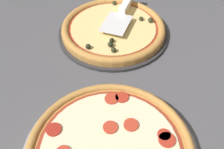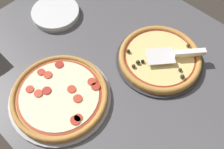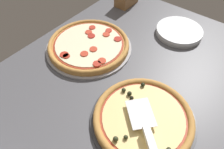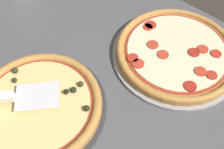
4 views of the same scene
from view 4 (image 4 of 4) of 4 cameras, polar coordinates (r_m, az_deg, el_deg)
ground_plane at (r=74.96cm, az=-5.98°, el=-3.04°), size 137.95×97.91×3.60cm
pizza_pan_front at (r=71.39cm, az=-15.55°, el=-7.01°), size 35.14×35.14×1.00cm
pizza_front at (r=69.90cm, az=-15.86°, el=-6.31°), size 33.03×33.03×3.61cm
pizza_pan_back at (r=81.05cm, az=13.59°, el=4.12°), size 37.76×37.76×1.00cm
pizza_back at (r=79.65cm, az=13.84°, el=4.96°), size 35.49×35.49×2.62cm
serving_spatula at (r=70.08cm, az=-22.80°, el=-4.72°), size 19.03×20.74×2.00cm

